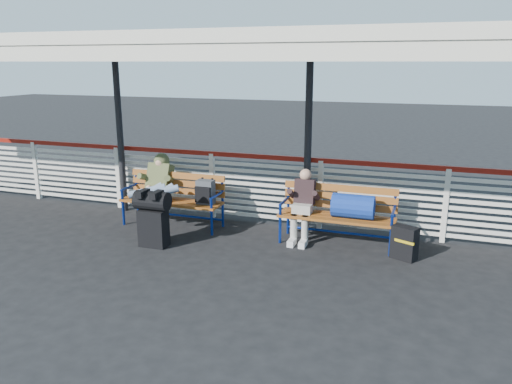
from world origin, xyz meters
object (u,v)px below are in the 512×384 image
at_px(luggage_stack, 153,216).
at_px(bench_right, 346,208).
at_px(companion_person, 303,204).
at_px(suitcase_side, 404,243).
at_px(bench_left, 181,194).
at_px(traveler_man, 155,189).

xyz_separation_m(luggage_stack, bench_right, (2.81, 1.03, 0.13)).
height_order(companion_person, suitcase_side, companion_person).
bearing_deg(suitcase_side, luggage_stack, -144.55).
bearing_deg(companion_person, bench_right, 0.00).
height_order(bench_left, companion_person, companion_person).
distance_m(bench_left, suitcase_side, 3.79).
distance_m(bench_left, companion_person, 2.16).
distance_m(luggage_stack, bench_left, 1.04).
bearing_deg(luggage_stack, companion_person, 25.18).
distance_m(bench_right, companion_person, 0.69).
relative_size(luggage_stack, suitcase_side, 1.78).
height_order(traveler_man, companion_person, traveler_man).
relative_size(luggage_stack, bench_left, 0.49).
xyz_separation_m(bench_left, suitcase_side, (3.76, -0.31, -0.33)).
relative_size(bench_right, suitcase_side, 3.61).
bearing_deg(suitcase_side, bench_right, -173.83).
height_order(luggage_stack, traveler_man, traveler_man).
xyz_separation_m(bench_right, companion_person, (-0.69, -0.00, -0.01)).
height_order(traveler_man, suitcase_side, traveler_man).
bearing_deg(luggage_stack, bench_right, 19.38).
relative_size(bench_left, suitcase_side, 3.61).
xyz_separation_m(luggage_stack, traveler_man, (-0.35, 0.69, 0.24)).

